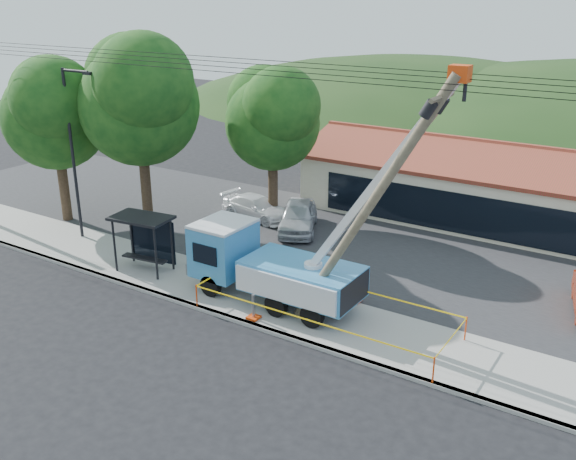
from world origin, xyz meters
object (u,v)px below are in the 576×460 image
at_px(bus_shelter, 145,230).
at_px(car_silver, 298,232).
at_px(utility_truck, 271,263).
at_px(car_white, 257,220).
at_px(leaning_pole, 375,199).

xyz_separation_m(bus_shelter, car_silver, (3.21, 8.38, -2.11)).
xyz_separation_m(utility_truck, car_white, (-6.64, 8.32, -1.82)).
bearing_deg(utility_truck, leaning_pole, -5.34).
height_order(utility_truck, leaning_pole, utility_truck).
distance_m(utility_truck, leaning_pole, 6.14).
height_order(leaning_pole, bus_shelter, leaning_pole).
distance_m(utility_truck, bus_shelter, 6.79).
bearing_deg(bus_shelter, utility_truck, -3.76).
bearing_deg(leaning_pole, car_silver, 135.07).
distance_m(car_silver, car_white, 3.11).
bearing_deg(car_white, bus_shelter, -173.57).
height_order(leaning_pole, car_white, leaning_pole).
relative_size(utility_truck, car_silver, 2.38).
bearing_deg(utility_truck, bus_shelter, -175.94).
height_order(leaning_pole, car_silver, leaning_pole).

